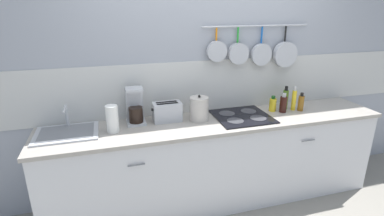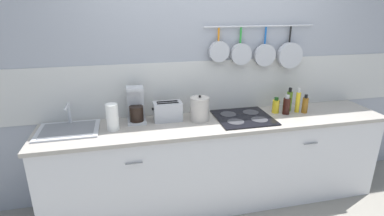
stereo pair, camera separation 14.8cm
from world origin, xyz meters
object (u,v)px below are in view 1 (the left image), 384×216
(coffee_maker, at_px, (135,109))
(bottle_sesame_oil, at_px, (285,99))
(bottle_olive_oil, at_px, (283,104))
(bottle_dish_soap, at_px, (294,100))
(paper_towel_roll, at_px, (112,119))
(bottle_vinegar, at_px, (273,104))
(bottle_hot_sauce, at_px, (301,103))
(toaster, at_px, (167,112))
(kettle, at_px, (199,109))

(coffee_maker, bearing_deg, bottle_sesame_oil, -1.62)
(bottle_olive_oil, relative_size, bottle_dish_soap, 0.79)
(coffee_maker, distance_m, bottle_dish_soap, 1.61)
(paper_towel_roll, bearing_deg, bottle_sesame_oil, 3.47)
(bottle_vinegar, relative_size, bottle_hot_sauce, 0.84)
(toaster, distance_m, bottle_hot_sauce, 1.38)
(kettle, distance_m, bottle_olive_oil, 0.88)
(bottle_dish_soap, bearing_deg, bottle_vinegar, 171.36)
(coffee_maker, bearing_deg, bottle_vinegar, -2.82)
(paper_towel_roll, height_order, coffee_maker, coffee_maker)
(coffee_maker, relative_size, bottle_sesame_oil, 1.38)
(toaster, xyz_separation_m, bottle_olive_oil, (1.18, -0.09, -0.00))
(coffee_maker, relative_size, kettle, 1.35)
(coffee_maker, height_order, bottle_olive_oil, coffee_maker)
(coffee_maker, height_order, bottle_sesame_oil, coffee_maker)
(paper_towel_roll, height_order, bottle_olive_oil, paper_towel_roll)
(bottle_vinegar, height_order, bottle_olive_oil, bottle_olive_oil)
(coffee_maker, distance_m, kettle, 0.59)
(bottle_hot_sauce, bearing_deg, bottle_olive_oil, 177.76)
(coffee_maker, relative_size, bottle_dish_soap, 1.33)
(coffee_maker, xyz_separation_m, kettle, (0.58, -0.10, -0.02))
(kettle, bearing_deg, bottle_olive_oil, -1.99)
(coffee_maker, relative_size, toaster, 1.20)
(coffee_maker, bearing_deg, bottle_dish_soap, -3.63)
(toaster, height_order, bottle_sesame_oil, bottle_sesame_oil)
(coffee_maker, xyz_separation_m, toaster, (0.29, -0.04, -0.05))
(bottle_olive_oil, height_order, bottle_dish_soap, bottle_dish_soap)
(coffee_maker, xyz_separation_m, bottle_hot_sauce, (1.67, -0.14, -0.05))
(bottle_hot_sauce, bearing_deg, kettle, 177.97)
(coffee_maker, relative_size, bottle_hot_sauce, 1.77)
(bottle_hot_sauce, bearing_deg, toaster, 175.80)
(bottle_sesame_oil, bearing_deg, bottle_dish_soap, -42.66)
(bottle_olive_oil, bearing_deg, bottle_dish_soap, 10.97)
(bottle_olive_oil, bearing_deg, paper_towel_roll, -179.27)
(paper_towel_roll, xyz_separation_m, bottle_olive_oil, (1.68, 0.02, -0.03))
(bottle_vinegar, relative_size, bottle_sesame_oil, 0.66)
(coffee_maker, height_order, bottle_vinegar, coffee_maker)
(bottle_vinegar, relative_size, bottle_dish_soap, 0.63)
(kettle, relative_size, bottle_sesame_oil, 1.02)
(paper_towel_roll, bearing_deg, bottle_dish_soap, 1.52)
(paper_towel_roll, relative_size, bottle_sesame_oil, 0.97)
(bottle_olive_oil, distance_m, bottle_dish_soap, 0.14)
(paper_towel_roll, distance_m, bottle_dish_soap, 1.82)
(bottle_olive_oil, bearing_deg, bottle_sesame_oil, 48.29)
(bottle_vinegar, bearing_deg, kettle, -177.86)
(paper_towel_roll, bearing_deg, toaster, 12.93)
(paper_towel_roll, bearing_deg, bottle_olive_oil, 0.73)
(coffee_maker, bearing_deg, toaster, -6.94)
(bottle_sesame_oil, bearing_deg, bottle_hot_sauce, -36.22)
(paper_towel_roll, height_order, bottle_dish_soap, bottle_dish_soap)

